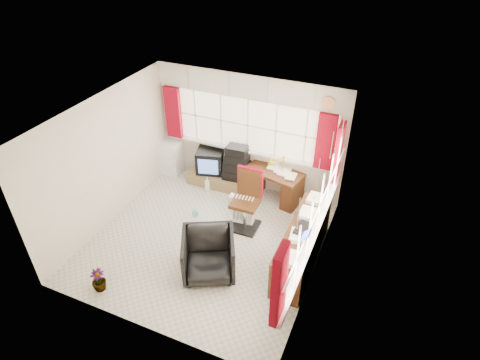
# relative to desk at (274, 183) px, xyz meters

# --- Properties ---
(ground) EXTENTS (4.00, 4.00, 0.00)m
(ground) POSITION_rel_desk_xyz_m (-0.68, -1.73, -0.37)
(ground) COLOR beige
(ground) RESTS_ON ground
(room_walls) EXTENTS (4.00, 4.00, 4.00)m
(room_walls) POSITION_rel_desk_xyz_m (-0.68, -1.73, 1.13)
(room_walls) COLOR beige
(room_walls) RESTS_ON ground
(window_back) EXTENTS (3.70, 0.12, 3.60)m
(window_back) POSITION_rel_desk_xyz_m (-0.68, 0.21, 0.57)
(window_back) COLOR beige
(window_back) RESTS_ON room_walls
(window_right) EXTENTS (0.12, 3.70, 3.60)m
(window_right) POSITION_rel_desk_xyz_m (1.26, -1.73, 0.57)
(window_right) COLOR beige
(window_right) RESTS_ON room_walls
(curtains) EXTENTS (3.83, 3.83, 1.15)m
(curtains) POSITION_rel_desk_xyz_m (0.24, -0.81, 1.08)
(curtains) COLOR #9C0818
(curtains) RESTS_ON room_walls
(overhead_cabinets) EXTENTS (3.98, 3.98, 0.48)m
(overhead_cabinets) POSITION_rel_desk_xyz_m (0.30, -0.75, 1.88)
(overhead_cabinets) COLOR silver
(overhead_cabinets) RESTS_ON room_walls
(desk) EXTENTS (1.26, 0.81, 0.71)m
(desk) POSITION_rel_desk_xyz_m (0.00, 0.00, 0.00)
(desk) COLOR #4E2512
(desk) RESTS_ON ground
(desk_lamp) EXTENTS (0.19, 0.18, 0.45)m
(desk_lamp) POSITION_rel_desk_xyz_m (0.18, -0.03, 0.61)
(desk_lamp) COLOR yellow
(desk_lamp) RESTS_ON desk
(task_chair) EXTENTS (0.51, 0.54, 1.21)m
(task_chair) POSITION_rel_desk_xyz_m (-0.18, -0.97, 0.27)
(task_chair) COLOR black
(task_chair) RESTS_ON ground
(office_chair) EXTENTS (1.14, 1.15, 0.78)m
(office_chair) POSITION_rel_desk_xyz_m (-0.29, -2.39, 0.02)
(office_chair) COLOR black
(office_chair) RESTS_ON ground
(radiator) EXTENTS (0.43, 0.21, 0.63)m
(radiator) POSITION_rel_desk_xyz_m (-0.26, -1.00, -0.12)
(radiator) COLOR white
(radiator) RESTS_ON ground
(credenza) EXTENTS (0.50, 2.00, 0.85)m
(credenza) POSITION_rel_desk_xyz_m (1.04, -1.53, 0.02)
(credenza) COLOR #4E2512
(credenza) RESTS_ON ground
(file_tray) EXTENTS (0.30, 0.38, 0.12)m
(file_tray) POSITION_rel_desk_xyz_m (1.08, -1.66, 0.43)
(file_tray) COLOR black
(file_tray) RESTS_ON credenza
(tv_bench) EXTENTS (1.40, 0.50, 0.25)m
(tv_bench) POSITION_rel_desk_xyz_m (-1.23, -0.01, -0.25)
(tv_bench) COLOR olive
(tv_bench) RESTS_ON ground
(crt_tv) EXTENTS (0.68, 0.65, 0.51)m
(crt_tv) POSITION_rel_desk_xyz_m (-1.50, 0.09, 0.13)
(crt_tv) COLOR black
(crt_tv) RESTS_ON tv_bench
(hifi_stack) EXTENTS (0.59, 0.39, 0.78)m
(hifi_stack) POSITION_rel_desk_xyz_m (-0.84, 0.04, 0.23)
(hifi_stack) COLOR black
(hifi_stack) RESTS_ON tv_bench
(mini_fridge) EXTENTS (0.47, 0.47, 0.77)m
(mini_fridge) POSITION_rel_desk_xyz_m (-2.48, 0.07, 0.01)
(mini_fridge) COLOR white
(mini_fridge) RESTS_ON ground
(spray_bottle_a) EXTENTS (0.16, 0.16, 0.31)m
(spray_bottle_a) POSITION_rel_desk_xyz_m (-1.40, -0.29, -0.22)
(spray_bottle_a) COLOR white
(spray_bottle_a) RESTS_ON ground
(spray_bottle_b) EXTENTS (0.11, 0.11, 0.19)m
(spray_bottle_b) POSITION_rel_desk_xyz_m (-1.22, -1.19, -0.28)
(spray_bottle_b) COLOR #88CBBE
(spray_bottle_b) RESTS_ON ground
(flower_vase) EXTENTS (0.29, 0.29, 0.41)m
(flower_vase) POSITION_rel_desk_xyz_m (-1.74, -3.41, -0.17)
(flower_vase) COLOR black
(flower_vase) RESTS_ON ground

